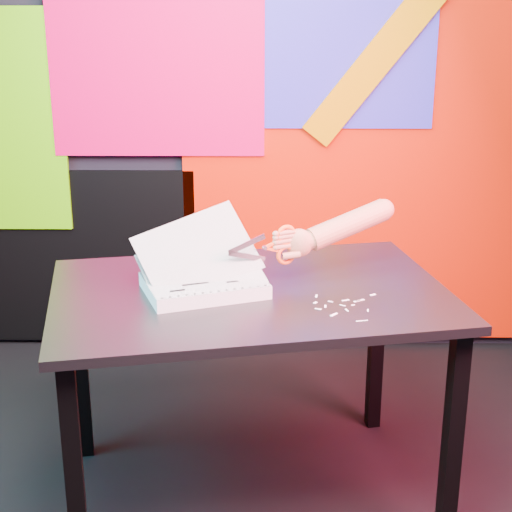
{
  "coord_description": "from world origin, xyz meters",
  "views": [
    {
      "loc": [
        0.23,
        -2.07,
        1.63
      ],
      "look_at": [
        0.2,
        0.24,
        0.87
      ],
      "focal_mm": 55.0,
      "sensor_mm": 36.0,
      "label": 1
    }
  ],
  "objects": [
    {
      "name": "paper_clippings",
      "position": [
        0.47,
        0.13,
        0.75
      ],
      "size": [
        0.2,
        0.22,
        0.0
      ],
      "color": "white",
      "rests_on": "work_table"
    },
    {
      "name": "backdrop",
      "position": [
        0.06,
        1.46,
        0.96
      ],
      "size": [
        2.88,
        0.05,
        2.08
      ],
      "color": "red",
      "rests_on": "ground"
    },
    {
      "name": "printout_stack",
      "position": [
        0.04,
        0.24,
        0.78
      ],
      "size": [
        0.45,
        0.37,
        0.28
      ],
      "rotation": [
        0.0,
        0.0,
        0.35
      ],
      "color": "silver",
      "rests_on": "work_table"
    },
    {
      "name": "room",
      "position": [
        0.0,
        0.0,
        1.35
      ],
      "size": [
        3.01,
        3.01,
        2.71
      ],
      "color": "black",
      "rests_on": "ground"
    },
    {
      "name": "scissors",
      "position": [
        0.28,
        0.32,
        0.88
      ],
      "size": [
        0.22,
        0.11,
        0.13
      ],
      "rotation": [
        0.0,
        0.0,
        0.44
      ],
      "color": "silver",
      "rests_on": "printout_stack"
    },
    {
      "name": "work_table",
      "position": [
        0.18,
        0.26,
        0.66
      ],
      "size": [
        1.38,
        1.06,
        0.75
      ],
      "rotation": [
        0.0,
        0.0,
        0.2
      ],
      "color": "black",
      "rests_on": "ground"
    },
    {
      "name": "hand_forearm",
      "position": [
        0.48,
        0.41,
        0.91
      ],
      "size": [
        0.4,
        0.22,
        0.16
      ],
      "rotation": [
        0.0,
        0.0,
        0.44
      ],
      "color": "#AF7759",
      "rests_on": "work_table"
    }
  ]
}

